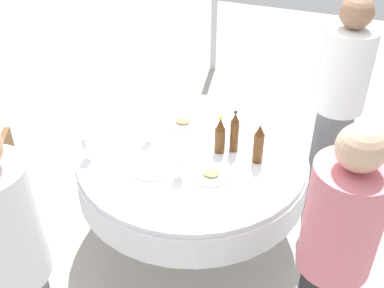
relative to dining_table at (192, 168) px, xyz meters
The scene contains 18 objects.
ground_plane 0.59m from the dining_table, ahead, with size 10.00×10.00×0.00m, color #B7B2A8.
dining_table is the anchor object (origin of this frame).
bottle_brown_outer 0.51m from the dining_table, ahead, with size 0.07×0.07×0.29m.
bottle_brown_south 0.39m from the dining_table, 22.49° to the left, with size 0.06×0.06×0.30m.
bottle_brown_rear 0.32m from the dining_table, 19.67° to the left, with size 0.07×0.07×0.27m.
wine_glass_east 0.38m from the dining_table, 85.04° to the right, with size 0.06×0.06×0.14m.
wine_glass_near 0.41m from the dining_table, behind, with size 0.07×0.07×0.15m.
wine_glass_inner 0.72m from the dining_table, 153.14° to the right, with size 0.06×0.06×0.16m.
plate_far 0.33m from the dining_table, 45.75° to the right, with size 0.22×0.22×0.04m.
plate_front 0.37m from the dining_table, 122.00° to the left, with size 0.24×0.24×0.04m.
plate_left 0.54m from the dining_table, 72.15° to the left, with size 0.23×0.23×0.02m.
plate_west 0.35m from the dining_table, 121.54° to the right, with size 0.25×0.25×0.02m.
fork_south 0.15m from the dining_table, 160.19° to the left, with size 0.18×0.02×0.01m, color silver.
spoon_rear 0.52m from the dining_table, 156.43° to the left, with size 0.18×0.02×0.01m, color silver.
knife_east 0.63m from the dining_table, 82.33° to the right, with size 0.18×0.02×0.01m, color silver.
person_outer 1.39m from the dining_table, 106.16° to the right, with size 0.34×0.34×1.66m.
person_south 1.24m from the dining_table, 36.61° to the right, with size 0.34×0.34×1.60m.
person_rear 1.09m from the dining_table, 37.07° to the left, with size 0.34×0.34×1.67m.
Camera 1 is at (0.88, -2.37, 2.59)m, focal length 44.54 mm.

